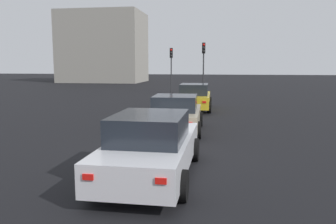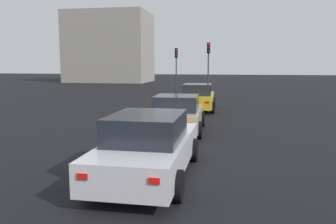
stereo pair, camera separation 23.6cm
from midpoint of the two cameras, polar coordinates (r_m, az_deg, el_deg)
ground_plane at (r=10.31m, az=-0.74°, el=-7.74°), size 160.00×160.00×0.20m
car_yellow_lead at (r=20.37m, az=5.26°, el=2.43°), size 4.61×2.11×1.54m
car_beige_second at (r=13.69m, az=1.98°, el=-0.34°), size 4.13×2.21×1.47m
car_white_third at (r=8.26m, az=-2.38°, el=-5.65°), size 4.73×2.05×1.55m
traffic_light_near_left at (r=29.71m, az=6.93°, el=8.88°), size 0.32×0.29×4.47m
traffic_light_near_right at (r=32.66m, az=1.58°, el=8.48°), size 0.32×0.30×4.16m
building_facade_left at (r=53.54m, az=-9.48°, el=10.47°), size 8.61×11.88×10.29m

